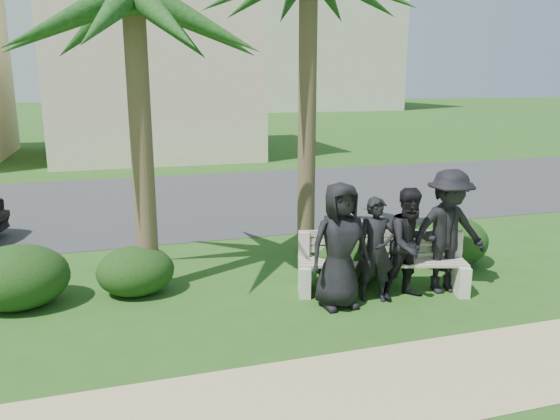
# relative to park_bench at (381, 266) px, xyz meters

# --- Properties ---
(ground) EXTENTS (160.00, 160.00, 0.00)m
(ground) POSITION_rel_park_bench_xyz_m (-1.02, -0.62, -0.40)
(ground) COLOR #284E16
(ground) RESTS_ON ground
(footpath) EXTENTS (30.00, 1.60, 0.01)m
(footpath) POSITION_rel_park_bench_xyz_m (-1.02, -2.42, -0.40)
(footpath) COLOR tan
(footpath) RESTS_ON ground
(asphalt_street) EXTENTS (160.00, 8.00, 0.01)m
(asphalt_street) POSITION_rel_park_bench_xyz_m (-1.02, 7.38, -0.40)
(asphalt_street) COLOR #2D2D30
(asphalt_street) RESTS_ON ground
(stucco_bldg_right) EXTENTS (8.40, 8.40, 7.30)m
(stucco_bldg_right) POSITION_rel_park_bench_xyz_m (-2.02, 17.38, 3.27)
(stucco_bldg_right) COLOR beige
(stucco_bldg_right) RESTS_ON ground
(park_bench) EXTENTS (2.66, 1.26, 0.88)m
(park_bench) POSITION_rel_park_bench_xyz_m (0.00, 0.00, 0.00)
(park_bench) COLOR gray
(park_bench) RESTS_ON ground
(man_a) EXTENTS (0.89, 0.59, 1.79)m
(man_a) POSITION_rel_park_bench_xyz_m (-0.82, -0.33, 0.50)
(man_a) COLOR black
(man_a) RESTS_ON ground
(man_b) EXTENTS (0.64, 0.51, 1.53)m
(man_b) POSITION_rel_park_bench_xyz_m (-0.24, -0.27, 0.37)
(man_b) COLOR black
(man_b) RESTS_ON ground
(man_c) EXTENTS (0.86, 0.69, 1.65)m
(man_c) POSITION_rel_park_bench_xyz_m (0.28, -0.34, 0.43)
(man_c) COLOR black
(man_c) RESTS_ON ground
(man_d) EXTENTS (1.24, 0.74, 1.88)m
(man_d) POSITION_rel_park_bench_xyz_m (0.94, -0.28, 0.54)
(man_d) COLOR black
(man_d) RESTS_ON ground
(hedge_a) EXTENTS (1.41, 1.17, 0.92)m
(hedge_a) POSITION_rel_park_bench_xyz_m (-5.16, 0.98, 0.06)
(hedge_a) COLOR #15330E
(hedge_a) RESTS_ON ground
(hedge_b) EXTENTS (1.15, 0.95, 0.75)m
(hedge_b) POSITION_rel_park_bench_xyz_m (-3.55, 0.99, -0.02)
(hedge_b) COLOR #15330E
(hedge_b) RESTS_ON ground
(hedge_d) EXTENTS (1.34, 1.10, 0.87)m
(hedge_d) POSITION_rel_park_bench_xyz_m (-0.25, 0.60, 0.04)
(hedge_d) COLOR #15330E
(hedge_d) RESTS_ON ground
(hedge_e) EXTENTS (1.24, 1.03, 0.81)m
(hedge_e) POSITION_rel_park_bench_xyz_m (0.11, 0.81, 0.01)
(hedge_e) COLOR #15330E
(hedge_e) RESTS_ON ground
(hedge_f) EXTENTS (1.35, 1.12, 0.88)m
(hedge_f) POSITION_rel_park_bench_xyz_m (1.71, 0.77, 0.04)
(hedge_f) COLOR #15330E
(hedge_f) RESTS_ON ground
(palm_left) EXTENTS (3.00, 3.00, 5.14)m
(palm_left) POSITION_rel_park_bench_xyz_m (-3.35, 1.10, 3.78)
(palm_left) COLOR brown
(palm_left) RESTS_ON ground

